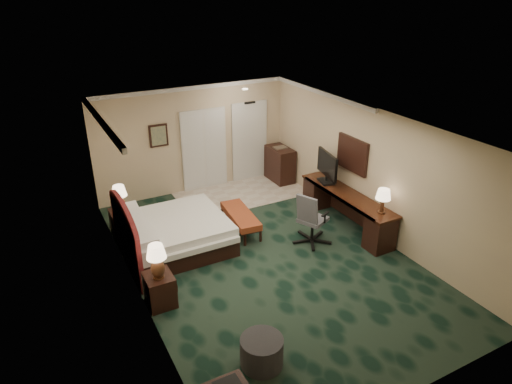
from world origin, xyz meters
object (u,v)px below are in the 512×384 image
bed (176,234)px  lamp_near (157,262)px  bed_bench (241,222)px  nightstand_far (122,222)px  minibar (280,164)px  lamp_far (120,199)px  nightstand_near (160,290)px  desk (346,210)px  ottoman (262,352)px  tv (327,168)px  desk_chair (313,217)px

bed → lamp_near: bearing=-117.3°
bed → bed_bench: size_ratio=1.47×
bed → nightstand_far: (-0.86, 1.10, -0.05)m
lamp_near → minibar: (4.47, 3.63, -0.41)m
lamp_far → lamp_near: bearing=-90.5°
nightstand_near → desk: (4.44, 0.70, 0.11)m
nightstand_near → ottoman: size_ratio=0.91×
nightstand_near → bed_bench: bearing=34.5°
lamp_far → tv: (4.39, -1.22, 0.30)m
nightstand_far → lamp_near: (0.01, -2.74, 0.60)m
bed_bench → nightstand_far: bearing=159.3°
nightstand_far → tv: tv is taller
bed → minibar: bearing=28.7°
nightstand_far → desk: (4.46, -1.99, 0.12)m
nightstand_near → desk_chair: size_ratio=0.49×
nightstand_far → tv: 4.68m
bed → bed_bench: (1.43, -0.03, -0.09)m
lamp_far → ottoman: 4.75m
nightstand_near → lamp_near: (-0.01, -0.05, 0.59)m
bed → tv: tv is taller
lamp_far → minibar: (4.44, 0.92, -0.37)m
ottoman → desk_chair: desk_chair is taller
lamp_far → bed: bearing=-52.0°
nightstand_near → lamp_far: 2.71m
lamp_near → bed_bench: 2.87m
nightstand_near → lamp_near: bearing=-96.6°
lamp_far → desk: bearing=-23.8°
bed → minibar: minibar is taller
lamp_far → desk_chair: (3.39, -2.18, -0.26)m
nightstand_near → lamp_far: (0.02, 2.65, 0.55)m
nightstand_far → bed_bench: 2.55m
bed → bed_bench: bearing=-1.3°
lamp_far → minibar: bearing=11.7°
bed_bench → ottoman: bearing=-106.2°
nightstand_near → desk_chair: bearing=8.0°
bed → nightstand_near: bearing=-117.8°
bed_bench → desk_chair: bearing=-38.5°
lamp_far → tv: tv is taller
bed → lamp_near: size_ratio=3.22×
nightstand_near → lamp_far: size_ratio=0.94×
nightstand_far → bed_bench: size_ratio=0.40×
bed_bench → desk_chair: (1.12, -1.09, 0.35)m
nightstand_far → ottoman: 4.75m
desk → bed_bench: bearing=158.3°
ottoman → desk_chair: bearing=44.0°
bed → minibar: (3.62, 1.98, 0.15)m
lamp_far → bed_bench: bearing=-25.7°
lamp_far → desk_chair: 4.03m
nightstand_far → lamp_far: 0.57m
nightstand_near → nightstand_far: size_ratio=1.06×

